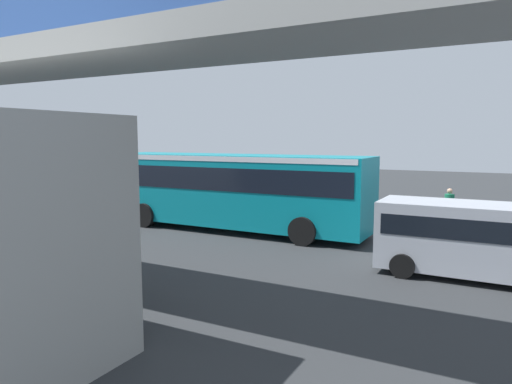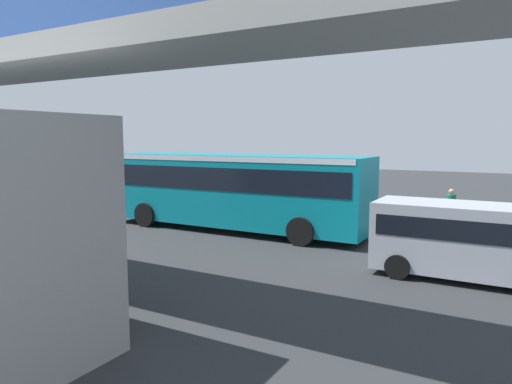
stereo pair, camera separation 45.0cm
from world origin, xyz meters
name	(u,v)px [view 2 (the right image)]	position (x,y,z in m)	size (l,w,h in m)	color
ground	(278,227)	(0.00, 0.00, 0.00)	(80.00, 80.00, 0.00)	#2D3033
city_bus	(232,185)	(1.43, 1.39, 1.88)	(11.54, 2.85, 3.15)	#0C8493
parked_van	(466,236)	(-7.74, 4.00, 1.18)	(4.80, 2.17, 2.05)	#B7BCC6
bicycle_green	(18,217)	(10.17, 5.24, 0.37)	(1.77, 0.44, 0.96)	black
pedestrian	(451,211)	(-6.59, -2.52, 0.89)	(0.38, 0.38, 1.79)	#2D2D38
lane_dash_leftmost	(384,227)	(-4.00, -2.24, 0.00)	(2.00, 0.20, 0.01)	silver
lane_dash_left	(299,219)	(0.00, -2.24, 0.00)	(2.00, 0.20, 0.01)	silver
lane_dash_centre	(228,213)	(4.00, -2.24, 0.00)	(2.00, 0.20, 0.01)	silver
pedestrian_overpass	(77,74)	(0.00, 10.20, 5.27)	(31.06, 2.60, 7.01)	#9E9E99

